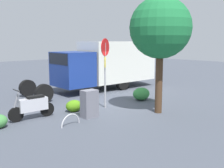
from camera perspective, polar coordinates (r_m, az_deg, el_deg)
ground_plane at (r=12.43m, az=-1.46°, el=-4.62°), size 60.00×60.00×0.00m
box_truck_near at (r=16.58m, az=-1.30°, el=4.49°), size 8.49×2.50×2.92m
motorcycle at (r=10.69m, az=-16.41°, el=-4.39°), size 1.81×0.55×1.20m
stop_sign at (r=11.77m, az=-1.46°, el=4.67°), size 0.71×0.33×3.06m
street_tree at (r=11.06m, az=10.20°, el=11.49°), size 2.46×2.46×4.70m
utility_cabinet at (r=10.50m, az=-4.79°, el=-4.18°), size 0.62×0.45×1.08m
bike_rack_hoop at (r=9.72m, az=-8.74°, el=-8.65°), size 0.85×0.15×0.85m
shrub_near_sign at (r=11.50m, az=-8.07°, el=-4.59°), size 0.71×0.58×0.49m
shrub_mid_verge at (r=13.63m, az=6.21°, el=-2.08°), size 0.93×0.76×0.63m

